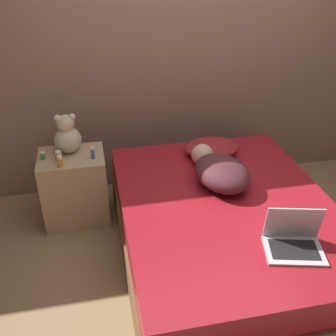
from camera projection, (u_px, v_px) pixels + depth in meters
name	position (u px, v px, depth m)	size (l,w,h in m)	color
ground_plane	(222.00, 258.00, 3.06)	(12.00, 12.00, 0.00)	#937551
wall_back	(187.00, 49.00, 3.45)	(8.00, 0.06, 2.60)	#846656
bed	(224.00, 231.00, 2.92)	(1.51, 1.96, 0.54)	brown
nightstand	(75.00, 187.00, 3.35)	(0.53, 0.42, 0.62)	tan
pillow	(212.00, 148.00, 3.36)	(0.48, 0.36, 0.12)	maroon
person_lying	(220.00, 170.00, 2.95)	(0.47, 0.69, 0.21)	#4C2328
laptop	(294.00, 240.00, 2.34)	(0.39, 0.33, 0.26)	silver
teddy_bear	(67.00, 136.00, 3.18)	(0.22, 0.22, 0.33)	beige
bottle_amber	(59.00, 156.00, 3.11)	(0.05, 0.05, 0.08)	gold
bottle_orange	(60.00, 161.00, 3.03)	(0.04, 0.04, 0.09)	orange
bottle_blue	(93.00, 153.00, 3.13)	(0.03, 0.03, 0.10)	#3866B2
bottle_green	(43.00, 155.00, 3.13)	(0.04, 0.04, 0.07)	#3D8E4C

